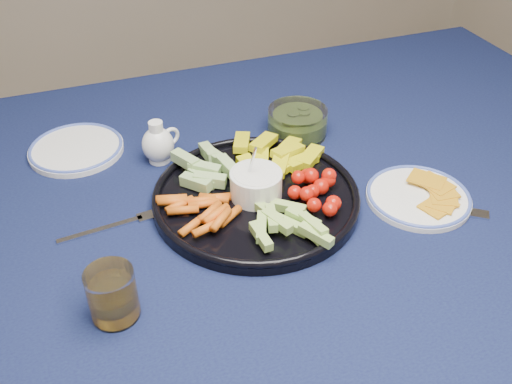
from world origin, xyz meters
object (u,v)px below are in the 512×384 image
object	(u,v)px
cheese_plate	(419,196)
juice_tumbler	(113,297)
side_plate_extra	(76,148)
crudite_platter	(255,193)
creamer_pitcher	(158,144)
dining_table	(267,217)
pickle_bowl	(297,123)

from	to	relation	value
cheese_plate	juice_tumbler	distance (m)	0.57
side_plate_extra	juice_tumbler	bearing A→B (deg)	-89.19
crudite_platter	creamer_pitcher	xyz separation A→B (m)	(-0.13, 0.19, 0.02)
crudite_platter	creamer_pitcher	distance (m)	0.23
dining_table	juice_tumbler	xyz separation A→B (m)	(-0.32, -0.23, 0.12)
dining_table	crudite_platter	size ratio (longest dim) A/B	4.46
juice_tumbler	side_plate_extra	distance (m)	0.46
dining_table	cheese_plate	distance (m)	0.30
crudite_platter	side_plate_extra	bearing A→B (deg)	135.11
creamer_pitcher	pickle_bowl	bearing A→B (deg)	-0.65
juice_tumbler	creamer_pitcher	bearing A→B (deg)	68.25
cheese_plate	side_plate_extra	bearing A→B (deg)	146.23
creamer_pitcher	side_plate_extra	bearing A→B (deg)	149.99
dining_table	cheese_plate	bearing A→B (deg)	-31.78
side_plate_extra	cheese_plate	bearing A→B (deg)	-33.77
dining_table	cheese_plate	xyz separation A→B (m)	(0.24, -0.15, 0.10)
crudite_platter	pickle_bowl	distance (m)	0.25
dining_table	pickle_bowl	xyz separation A→B (m)	(0.12, 0.14, 0.11)
side_plate_extra	pickle_bowl	bearing A→B (deg)	-11.57
pickle_bowl	juice_tumbler	xyz separation A→B (m)	(-0.44, -0.37, 0.01)
cheese_plate	crudite_platter	bearing A→B (deg)	161.25
pickle_bowl	cheese_plate	bearing A→B (deg)	-67.96
crudite_platter	cheese_plate	bearing A→B (deg)	-18.75
pickle_bowl	juice_tumbler	size ratio (longest dim) A/B	1.52
pickle_bowl	juice_tumbler	world-z (taller)	juice_tumbler
cheese_plate	side_plate_extra	distance (m)	0.68
creamer_pitcher	crudite_platter	bearing A→B (deg)	-56.13
pickle_bowl	cheese_plate	distance (m)	0.31
dining_table	juice_tumbler	distance (m)	0.41
dining_table	cheese_plate	world-z (taller)	cheese_plate
dining_table	creamer_pitcher	size ratio (longest dim) A/B	18.90
dining_table	side_plate_extra	bearing A→B (deg)	144.85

